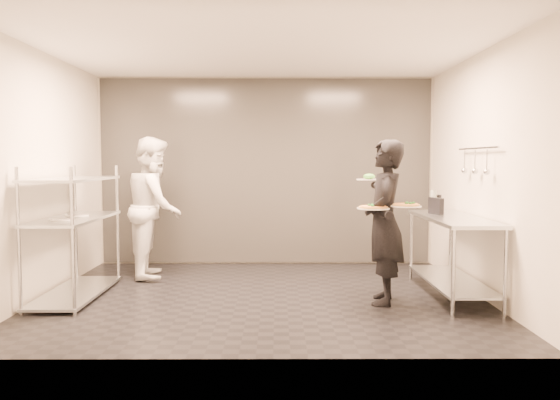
{
  "coord_description": "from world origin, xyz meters",
  "views": [
    {
      "loc": [
        0.17,
        -6.19,
        1.56
      ],
      "look_at": [
        0.2,
        0.16,
        1.1
      ],
      "focal_mm": 35.0,
      "sensor_mm": 36.0,
      "label": 1
    }
  ],
  "objects_px": {
    "waiter": "(384,222)",
    "pizza_plate_near": "(373,208)",
    "salad_plate": "(369,178)",
    "chef": "(155,207)",
    "pizza_plate_far": "(406,205)",
    "bottle_clear": "(435,204)",
    "bottle_dark": "(439,203)",
    "pass_rack": "(74,230)",
    "pos_monitor": "(436,206)",
    "bottle_green": "(433,201)",
    "prep_counter": "(452,242)"
  },
  "relations": [
    {
      "from": "prep_counter",
      "to": "bottle_dark",
      "type": "distance_m",
      "value": 0.67
    },
    {
      "from": "waiter",
      "to": "bottle_green",
      "type": "bearing_deg",
      "value": 145.95
    },
    {
      "from": "pizza_plate_near",
      "to": "salad_plate",
      "type": "relative_size",
      "value": 1.2
    },
    {
      "from": "bottle_clear",
      "to": "salad_plate",
      "type": "bearing_deg",
      "value": -145.07
    },
    {
      "from": "pizza_plate_far",
      "to": "bottle_dark",
      "type": "distance_m",
      "value": 1.25
    },
    {
      "from": "prep_counter",
      "to": "waiter",
      "type": "distance_m",
      "value": 0.94
    },
    {
      "from": "waiter",
      "to": "pizza_plate_near",
      "type": "distance_m",
      "value": 0.28
    },
    {
      "from": "chef",
      "to": "pizza_plate_near",
      "type": "xyz_separation_m",
      "value": [
        2.66,
        -1.56,
        0.13
      ]
    },
    {
      "from": "pass_rack",
      "to": "bottle_green",
      "type": "xyz_separation_m",
      "value": [
        4.25,
        0.5,
        0.29
      ]
    },
    {
      "from": "chef",
      "to": "bottle_dark",
      "type": "distance_m",
      "value": 3.7
    },
    {
      "from": "bottle_dark",
      "to": "pos_monitor",
      "type": "bearing_deg",
      "value": -112.72
    },
    {
      "from": "waiter",
      "to": "salad_plate",
      "type": "height_order",
      "value": "waiter"
    },
    {
      "from": "bottle_green",
      "to": "bottle_dark",
      "type": "height_order",
      "value": "bottle_green"
    },
    {
      "from": "chef",
      "to": "pos_monitor",
      "type": "height_order",
      "value": "chef"
    },
    {
      "from": "salad_plate",
      "to": "pos_monitor",
      "type": "height_order",
      "value": "salad_plate"
    },
    {
      "from": "pizza_plate_near",
      "to": "pos_monitor",
      "type": "distance_m",
      "value": 1.14
    },
    {
      "from": "pizza_plate_near",
      "to": "bottle_clear",
      "type": "bearing_deg",
      "value": 49.49
    },
    {
      "from": "salad_plate",
      "to": "bottle_clear",
      "type": "height_order",
      "value": "salad_plate"
    },
    {
      "from": "pass_rack",
      "to": "pizza_plate_far",
      "type": "relative_size",
      "value": 5.09
    },
    {
      "from": "bottle_dark",
      "to": "bottle_green",
      "type": "bearing_deg",
      "value": -157.06
    },
    {
      "from": "waiter",
      "to": "bottle_green",
      "type": "relative_size",
      "value": 6.45
    },
    {
      "from": "chef",
      "to": "pizza_plate_near",
      "type": "distance_m",
      "value": 3.09
    },
    {
      "from": "waiter",
      "to": "pos_monitor",
      "type": "bearing_deg",
      "value": 137.49
    },
    {
      "from": "pass_rack",
      "to": "bottle_dark",
      "type": "bearing_deg",
      "value": 7.04
    },
    {
      "from": "waiter",
      "to": "bottle_clear",
      "type": "xyz_separation_m",
      "value": [
        0.83,
        1.0,
        0.12
      ]
    },
    {
      "from": "pos_monitor",
      "to": "chef",
      "type": "bearing_deg",
      "value": 153.9
    },
    {
      "from": "chef",
      "to": "pizza_plate_far",
      "type": "bearing_deg",
      "value": -126.45
    },
    {
      "from": "pos_monitor",
      "to": "bottle_green",
      "type": "height_order",
      "value": "bottle_green"
    },
    {
      "from": "chef",
      "to": "bottle_dark",
      "type": "relative_size",
      "value": 8.57
    },
    {
      "from": "salad_plate",
      "to": "chef",
      "type": "bearing_deg",
      "value": 158.34
    },
    {
      "from": "bottle_dark",
      "to": "pizza_plate_far",
      "type": "bearing_deg",
      "value": -121.66
    },
    {
      "from": "pizza_plate_far",
      "to": "bottle_clear",
      "type": "relative_size",
      "value": 1.69
    },
    {
      "from": "chef",
      "to": "prep_counter",
      "type": "bearing_deg",
      "value": -114.64
    },
    {
      "from": "waiter",
      "to": "bottle_clear",
      "type": "distance_m",
      "value": 1.31
    },
    {
      "from": "waiter",
      "to": "pos_monitor",
      "type": "distance_m",
      "value": 0.93
    },
    {
      "from": "pass_rack",
      "to": "bottle_green",
      "type": "distance_m",
      "value": 4.29
    },
    {
      "from": "bottle_green",
      "to": "bottle_dark",
      "type": "bearing_deg",
      "value": 22.94
    },
    {
      "from": "prep_counter",
      "to": "salad_plate",
      "type": "bearing_deg",
      "value": 178.31
    },
    {
      "from": "pizza_plate_near",
      "to": "bottle_clear",
      "type": "distance_m",
      "value": 1.52
    },
    {
      "from": "pass_rack",
      "to": "chef",
      "type": "bearing_deg",
      "value": 58.63
    },
    {
      "from": "salad_plate",
      "to": "bottle_dark",
      "type": "distance_m",
      "value": 1.13
    },
    {
      "from": "pizza_plate_far",
      "to": "salad_plate",
      "type": "xyz_separation_m",
      "value": [
        -0.3,
        0.56,
        0.27
      ]
    },
    {
      "from": "chef",
      "to": "bottle_dark",
      "type": "xyz_separation_m",
      "value": [
        3.65,
        -0.57,
        0.09
      ]
    },
    {
      "from": "chef",
      "to": "bottle_dark",
      "type": "bearing_deg",
      "value": -106.76
    },
    {
      "from": "waiter",
      "to": "pizza_plate_near",
      "type": "xyz_separation_m",
      "value": [
        -0.15,
        -0.15,
        0.17
      ]
    },
    {
      "from": "pizza_plate_far",
      "to": "bottle_green",
      "type": "distance_m",
      "value": 1.18
    },
    {
      "from": "salad_plate",
      "to": "bottle_dark",
      "type": "height_order",
      "value": "salad_plate"
    },
    {
      "from": "waiter",
      "to": "pos_monitor",
      "type": "xyz_separation_m",
      "value": [
        0.72,
        0.57,
        0.13
      ]
    },
    {
      "from": "prep_counter",
      "to": "pizza_plate_near",
      "type": "xyz_separation_m",
      "value": [
        -0.99,
        -0.46,
        0.44
      ]
    },
    {
      "from": "pos_monitor",
      "to": "bottle_green",
      "type": "distance_m",
      "value": 0.24
    }
  ]
}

